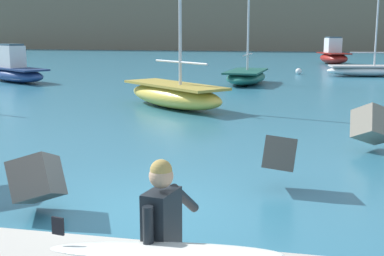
# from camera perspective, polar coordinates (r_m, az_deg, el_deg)

# --- Properties ---
(ground_plane) EXTENTS (400.00, 400.00, 0.00)m
(ground_plane) POSITION_cam_1_polar(r_m,az_deg,el_deg) (9.15, -5.20, -9.05)
(ground_plane) COLOR #2D6B84
(breakwater_jetty) EXTENTS (32.53, 9.05, 2.38)m
(breakwater_jetty) POSITION_cam_1_polar(r_m,az_deg,el_deg) (10.29, 6.09, -0.41)
(breakwater_jetty) COLOR slate
(breakwater_jetty) RESTS_ON ground
(surfer_with_board) EXTENTS (2.12, 1.33, 1.78)m
(surfer_with_board) POSITION_cam_1_polar(r_m,az_deg,el_deg) (4.49, -3.57, -13.02)
(surfer_with_board) COLOR black
(surfer_with_board) RESTS_ON walkway_path
(boat_near_left) EXTENTS (6.00, 4.77, 2.32)m
(boat_near_left) POSITION_cam_1_polar(r_m,az_deg,el_deg) (33.66, -19.01, 6.06)
(boat_near_left) COLOR navy
(boat_near_left) RESTS_ON ground
(boat_near_centre) EXTENTS (5.80, 2.68, 5.65)m
(boat_near_centre) POSITION_cam_1_polar(r_m,az_deg,el_deg) (37.82, 18.87, 6.08)
(boat_near_centre) COLOR white
(boat_near_centre) RESTS_ON ground
(boat_near_right) EXTENTS (2.47, 5.07, 7.38)m
(boat_near_right) POSITION_cam_1_polar(r_m,az_deg,el_deg) (30.56, 6.02, 5.73)
(boat_near_right) COLOR #1E6656
(boat_near_right) RESTS_ON ground
(boat_mid_right) EXTENTS (3.42, 4.89, 2.55)m
(boat_mid_right) POSITION_cam_1_polar(r_m,az_deg,el_deg) (51.20, 15.39, 7.74)
(boat_mid_right) COLOR maroon
(boat_mid_right) RESTS_ON ground
(boat_far_left) EXTENTS (5.45, 5.00, 6.88)m
(boat_far_left) POSITION_cam_1_polar(r_m,az_deg,el_deg) (20.97, -1.97, 3.74)
(boat_far_left) COLOR #EAC64C
(boat_far_left) RESTS_ON ground
(mooring_buoy_inner) EXTENTS (0.44, 0.44, 0.44)m
(mooring_buoy_inner) POSITION_cam_1_polar(r_m,az_deg,el_deg) (39.44, 18.03, 6.00)
(mooring_buoy_inner) COLOR silver
(mooring_buoy_inner) RESTS_ON ground
(mooring_buoy_middle) EXTENTS (0.44, 0.44, 0.44)m
(mooring_buoy_middle) POSITION_cam_1_polar(r_m,az_deg,el_deg) (38.24, 11.71, 6.17)
(mooring_buoy_middle) COLOR silver
(mooring_buoy_middle) RESTS_ON ground
(headland_bluff) EXTENTS (103.93, 31.06, 14.01)m
(headland_bluff) POSITION_cam_1_polar(r_m,az_deg,el_deg) (97.84, 4.76, 12.95)
(headland_bluff) COLOR #756651
(headland_bluff) RESTS_ON ground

